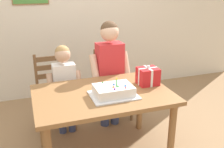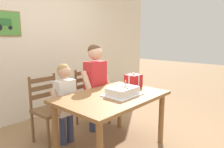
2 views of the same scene
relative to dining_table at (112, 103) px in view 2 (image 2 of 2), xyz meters
The scene contains 8 objects.
back_wall 1.93m from the dining_table, 90.06° to the left, with size 6.40×0.11×2.60m.
dining_table is the anchor object (origin of this frame).
birthday_cake 0.20m from the dining_table, 52.56° to the right, with size 0.44×0.34×0.19m.
gift_box_red_large 0.56m from the dining_table, ahead, with size 0.21×0.19×0.21m.
chair_left 0.91m from the dining_table, 115.36° to the left, with size 0.43×0.43×0.92m.
chair_right 0.91m from the dining_table, 64.74° to the left, with size 0.42×0.42×0.92m.
child_older 0.67m from the dining_table, 64.95° to the left, with size 0.49×0.28×1.34m.
child_younger 0.65m from the dining_table, 116.09° to the left, with size 0.39×0.22×1.10m.
Camera 2 is at (-1.81, -1.61, 1.43)m, focal length 32.66 mm.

